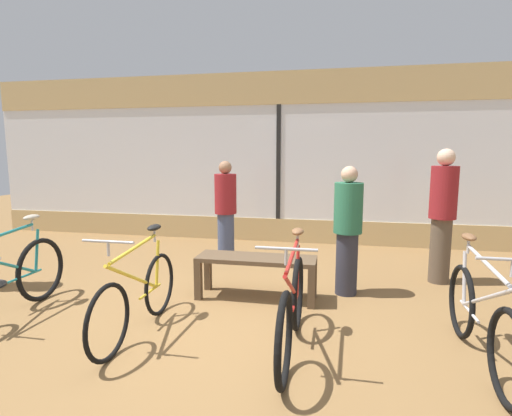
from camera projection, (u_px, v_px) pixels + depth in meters
ground_plane at (220, 327)px, 3.96m from camera, size 24.00×24.00×0.00m
shop_back_wall at (279, 157)px, 7.54m from camera, size 12.00×0.08×3.20m
bicycle_far_left at (5, 281)px, 4.14m from camera, size 0.46×1.79×1.05m
bicycle_left at (138, 295)px, 3.79m from camera, size 0.46×1.64×1.01m
bicycle_right at (292, 309)px, 3.42m from camera, size 0.46×1.71×1.04m
bicycle_far_right at (481, 319)px, 3.23m from camera, size 0.46×1.75×1.02m
display_bench at (256, 265)px, 4.70m from camera, size 1.40×0.44×0.51m
customer_near_rack at (348, 228)px, 4.79m from camera, size 0.47×0.47×1.56m
customer_by_window at (442, 213)px, 5.21m from camera, size 0.48×0.48×1.77m
customer_mid_floor at (226, 210)px, 6.22m from camera, size 0.42×0.42×1.59m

